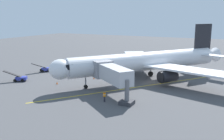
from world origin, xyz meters
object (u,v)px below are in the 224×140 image
airplane (148,62)px  belt_loader_near_nose (45,69)px  safety_cone_wing_port (94,78)px  jet_bridge (110,73)px  ground_crew_marshaller (104,96)px  belt_loader_portside (20,78)px  safety_cone_nose_right (61,73)px  safety_cone_nose_left (57,83)px

airplane → belt_loader_near_nose: size_ratio=7.82×
safety_cone_wing_port → airplane: bearing=-158.8°
jet_bridge → belt_loader_near_nose: 24.45m
ground_crew_marshaller → safety_cone_wing_port: (9.14, -12.03, -0.61)m
airplane → belt_loader_portside: bearing=28.6°
jet_bridge → safety_cone_nose_right: jet_bridge is taller
jet_bridge → ground_crew_marshaller: (-0.91, 3.85, -2.88)m
belt_loader_portside → safety_cone_wing_port: bearing=-146.0°
airplane → jet_bridge: 12.50m
safety_cone_nose_left → safety_cone_wing_port: 8.25m
belt_loader_near_nose → ground_crew_marshaller: bearing=151.2°
belt_loader_near_nose → safety_cone_wing_port: (-14.28, 0.85, -0.44)m
belt_loader_near_nose → jet_bridge: bearing=158.2°
belt_loader_portside → safety_cone_nose_left: size_ratio=8.13×
belt_loader_near_nose → safety_cone_nose_left: size_ratio=8.09×
ground_crew_marshaller → safety_cone_nose_right: ground_crew_marshaller is taller
jet_bridge → safety_cone_nose_left: size_ratio=18.78×
ground_crew_marshaller → belt_loader_near_nose: (23.43, -12.88, -0.17)m
jet_bridge → belt_loader_portside: bearing=1.2°
jet_bridge → belt_loader_near_nose: bearing=-21.8°
belt_loader_portside → safety_cone_nose_left: belt_loader_portside is taller
belt_loader_near_nose → safety_cone_nose_right: belt_loader_near_nose is taller
jet_bridge → safety_cone_wing_port: jet_bridge is taller
jet_bridge → belt_loader_near_nose: (22.51, -9.03, -3.05)m
ground_crew_marshaller → safety_cone_nose_left: 14.41m
airplane → belt_loader_near_nose: (24.86, 3.24, -3.29)m
ground_crew_marshaller → safety_cone_nose_right: 22.50m
belt_loader_near_nose → belt_loader_portside: (-1.52, 9.47, 0.00)m
ground_crew_marshaller → belt_loader_near_nose: 26.73m
jet_bridge → airplane: bearing=-100.8°
belt_loader_near_nose → airplane: bearing=-172.6°
ground_crew_marshaller → belt_loader_near_nose: size_ratio=0.38×
safety_cone_nose_left → safety_cone_wing_port: bearing=-121.9°
belt_loader_portside → safety_cone_nose_left: (-8.41, -1.61, -0.44)m
safety_cone_nose_left → safety_cone_nose_right: 9.26m
belt_loader_portside → safety_cone_wing_port: (-12.76, -8.62, -0.44)m
airplane → jet_bridge: airplane is taller
ground_crew_marshaller → safety_cone_wing_port: bearing=-52.8°
belt_loader_portside → safety_cone_nose_left: 8.57m
ground_crew_marshaller → safety_cone_wing_port: ground_crew_marshaller is taller
safety_cone_nose_left → safety_cone_wing_port: same height
airplane → safety_cone_nose_right: airplane is taller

